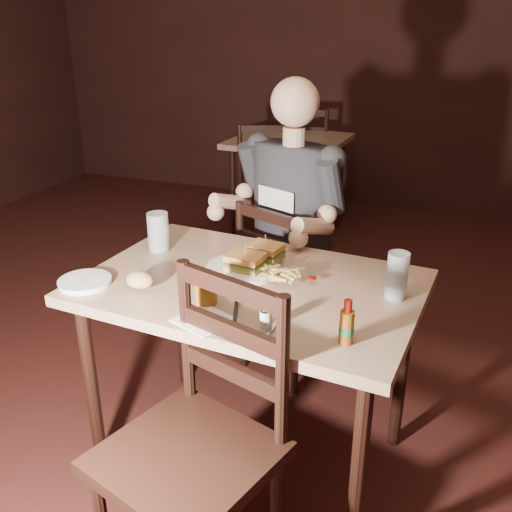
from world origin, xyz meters
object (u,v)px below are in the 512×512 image
(bg_table, at_px, (289,150))
(bg_chair_near, at_px, (264,198))
(diner, at_px, (287,191))
(glass_right, at_px, (397,276))
(syrup_dispenser, at_px, (206,289))
(hot_sauce, at_px, (347,322))
(chair_near, at_px, (187,457))
(chair_far, at_px, (291,287))
(bg_chair_far, at_px, (308,161))
(main_table, at_px, (251,304))
(side_plate, at_px, (85,283))
(glass_left, at_px, (158,232))
(dinner_plate, at_px, (242,270))

(bg_table, height_order, bg_chair_near, bg_chair_near)
(diner, bearing_deg, glass_right, -23.00)
(diner, xyz_separation_m, syrup_dispenser, (-0.01, -0.81, -0.10))
(bg_chair_near, bearing_deg, hot_sauce, -83.28)
(syrup_dispenser, bearing_deg, chair_near, -69.76)
(chair_far, xyz_separation_m, bg_chair_far, (-0.57, 2.28, 0.03))
(hot_sauce, height_order, syrup_dispenser, hot_sauce)
(chair_near, relative_size, syrup_dispenser, 9.73)
(bg_table, height_order, glass_right, glass_right)
(main_table, relative_size, bg_chair_far, 1.30)
(bg_chair_far, distance_m, side_plate, 3.18)
(main_table, xyz_separation_m, side_plate, (-0.53, -0.22, 0.09))
(side_plate, bearing_deg, glass_left, 76.57)
(chair_far, height_order, dinner_plate, chair_far)
(glass_left, xyz_separation_m, syrup_dispenser, (0.37, -0.34, -0.03))
(main_table, bearing_deg, diner, 96.34)
(main_table, bearing_deg, side_plate, -157.45)
(glass_right, bearing_deg, bg_table, 115.48)
(chair_far, distance_m, dinner_plate, 0.68)
(bg_chair_near, relative_size, hot_sauce, 6.77)
(main_table, xyz_separation_m, bg_table, (-0.62, 2.39, -0.00))
(hot_sauce, bearing_deg, glass_right, 74.55)
(diner, bearing_deg, bg_table, 129.06)
(bg_chair_far, height_order, glass_left, bg_chair_far)
(bg_chair_near, distance_m, side_plate, 2.09)
(bg_chair_near, bearing_deg, main_table, -90.35)
(hot_sauce, bearing_deg, bg_chair_far, 107.60)
(chair_far, distance_m, glass_left, 0.77)
(glass_left, distance_m, syrup_dispenser, 0.50)
(diner, distance_m, dinner_plate, 0.57)
(glass_left, bearing_deg, bg_table, 94.47)
(chair_far, height_order, bg_chair_near, bg_chair_near)
(bg_table, height_order, dinner_plate, dinner_plate)
(main_table, height_order, side_plate, side_plate)
(chair_far, xyz_separation_m, syrup_dispenser, (-0.03, -0.85, 0.38))
(main_table, relative_size, bg_table, 1.45)
(chair_near, xyz_separation_m, bg_chair_far, (-0.65, 3.52, -0.02))
(hot_sauce, bearing_deg, syrup_dispenser, 170.67)
(chair_near, distance_m, hot_sauce, 0.59)
(syrup_dispenser, xyz_separation_m, side_plate, (-0.45, -0.03, -0.04))
(bg_chair_near, height_order, dinner_plate, bg_chair_near)
(bg_chair_near, bearing_deg, side_plate, -106.57)
(main_table, relative_size, glass_right, 7.55)
(chair_far, distance_m, syrup_dispenser, 0.94)
(bg_table, xyz_separation_m, chair_near, (0.65, -2.97, -0.19))
(syrup_dispenser, bearing_deg, bg_chair_far, 104.13)
(bg_table, relative_size, bg_chair_near, 0.90)
(diner, relative_size, glass_left, 6.17)
(bg_chair_far, bearing_deg, main_table, 98.78)
(bg_chair_near, bearing_deg, dinner_plate, -91.50)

